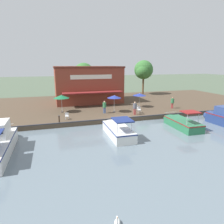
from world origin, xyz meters
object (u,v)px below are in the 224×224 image
person_near_entrance (172,101)px  person_at_quay_edge (135,106)px  person_mid_patio (104,106)px  patio_umbrella_by_entrance (61,97)px  motorboat_nearest_quay (180,122)px  patio_umbrella_mid_patio_left (139,95)px  tree_upstream_bank (83,74)px  cafe_chair_beside_entrance (67,116)px  patio_umbrella_back_row (114,97)px  motorboat_outer_channel (117,129)px  mooring_post (59,119)px  cafe_chair_under_first_umbrella (139,110)px  tree_downstream_bank (143,70)px  swan (117,223)px  waterfront_restaurant (88,84)px  cafe_chair_back_row_seat (137,108)px

person_near_entrance → person_at_quay_edge: 7.47m
person_mid_patio → person_near_entrance: (0.06, 10.96, 0.03)m
patio_umbrella_by_entrance → person_near_entrance: 16.88m
motorboat_nearest_quay → patio_umbrella_mid_patio_left: bearing=-174.1°
tree_upstream_bank → cafe_chair_beside_entrance: bearing=-16.1°
patio_umbrella_back_row → motorboat_outer_channel: patio_umbrella_back_row is taller
motorboat_nearest_quay → mooring_post: motorboat_nearest_quay is taller
patio_umbrella_by_entrance → person_at_quay_edge: size_ratio=1.41×
cafe_chair_under_first_umbrella → motorboat_outer_channel: bearing=-41.3°
mooring_post → tree_downstream_bank: size_ratio=0.12×
patio_umbrella_back_row → cafe_chair_beside_entrance: size_ratio=2.92×
person_near_entrance → patio_umbrella_mid_patio_left: bearing=-118.8°
motorboat_nearest_quay → mooring_post: bearing=-106.2°
cafe_chair_beside_entrance → patio_umbrella_mid_patio_left: bearing=109.3°
swan → patio_umbrella_by_entrance: bearing=-177.0°
person_near_entrance → motorboat_outer_channel: bearing=-57.6°
patio_umbrella_back_row → person_mid_patio: patio_umbrella_back_row is taller
patio_umbrella_mid_patio_left → waterfront_restaurant: bearing=-136.2°
mooring_post → motorboat_outer_channel: bearing=52.5°
person_near_entrance → person_at_quay_edge: person_at_quay_edge is taller
cafe_chair_under_first_umbrella → tree_upstream_bank: size_ratio=0.12×
person_mid_patio → person_at_quay_edge: 4.26m
patio_umbrella_mid_patio_left → motorboat_outer_channel: size_ratio=0.36×
waterfront_restaurant → swan: 29.41m
person_at_quay_edge → swan: person_at_quay_edge is taller
mooring_post → swan: size_ratio=1.29×
motorboat_outer_channel → tree_upstream_bank: (-22.92, 0.30, 4.74)m
waterfront_restaurant → patio_umbrella_mid_patio_left: (7.29, 6.99, -1.17)m
tree_downstream_bank → waterfront_restaurant: bearing=-68.7°
cafe_chair_under_first_umbrella → person_mid_patio: bearing=-104.4°
patio_umbrella_by_entrance → motorboat_outer_channel: bearing=27.1°
motorboat_nearest_quay → cafe_chair_back_row_seat: bearing=-160.4°
person_near_entrance → cafe_chair_back_row_seat: bearing=-90.1°
person_mid_patio → person_at_quay_edge: (2.02, 3.75, 0.04)m
patio_umbrella_mid_patio_left → patio_umbrella_back_row: bearing=-66.5°
tree_upstream_bank → motorboat_outer_channel: bearing=-0.7°
cafe_chair_beside_entrance → person_mid_patio: (-1.72, 5.36, 0.63)m
swan → cafe_chair_beside_entrance: bearing=-177.4°
person_mid_patio → cafe_chair_under_first_umbrella: bearing=75.6°
patio_umbrella_mid_patio_left → motorboat_outer_channel: bearing=-35.9°
motorboat_outer_channel → cafe_chair_back_row_seat: bearing=142.8°
patio_umbrella_back_row → cafe_chair_back_row_seat: (0.32, 3.40, -1.77)m
patio_umbrella_back_row → swan: patio_umbrella_back_row is taller
patio_umbrella_mid_patio_left → tree_downstream_bank: (-12.61, 6.65, 3.39)m
patio_umbrella_mid_patio_left → mooring_post: (5.49, -12.82, -1.59)m
cafe_chair_under_first_umbrella → tree_downstream_bank: tree_downstream_bank is taller
patio_umbrella_back_row → motorboat_outer_channel: size_ratio=0.39×
mooring_post → tree_upstream_bank: tree_upstream_bank is taller
cafe_chair_under_first_umbrella → person_near_entrance: size_ratio=0.48×
waterfront_restaurant → cafe_chair_beside_entrance: 12.70m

